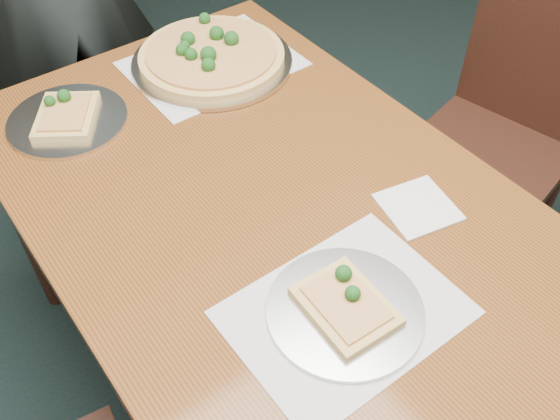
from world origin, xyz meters
TOP-DOWN VIEW (x-y plane):
  - dining_table at (0.04, 0.38)m, footprint 0.90×1.50m
  - chair_far at (0.04, 1.51)m, footprint 0.51×0.51m
  - chair_right at (0.91, 0.44)m, footprint 0.50×0.50m
  - placemat_main at (0.22, 0.91)m, footprint 0.42×0.32m
  - placemat_near at (-0.01, 0.11)m, footprint 0.40×0.30m
  - pizza_pan at (0.22, 0.91)m, footprint 0.42×0.42m
  - slice_plate_near at (-0.01, 0.11)m, footprint 0.28×0.28m
  - slice_plate_far at (-0.19, 0.91)m, footprint 0.28×0.28m
  - napkin at (0.27, 0.22)m, footprint 0.17×0.17m

SIDE VIEW (x-z plane):
  - chair_far at x=0.04m, z-range 0.06..0.97m
  - chair_right at x=0.91m, z-range 0.06..0.97m
  - dining_table at x=0.04m, z-range 0.28..1.03m
  - placemat_main at x=0.22m, z-range 0.75..0.75m
  - placemat_near at x=-0.01m, z-range 0.75..0.75m
  - napkin at x=0.27m, z-range 0.75..0.76m
  - slice_plate_far at x=-0.19m, z-range 0.73..0.79m
  - slice_plate_near at x=-0.01m, z-range 0.74..0.79m
  - pizza_pan at x=0.22m, z-range 0.74..0.81m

